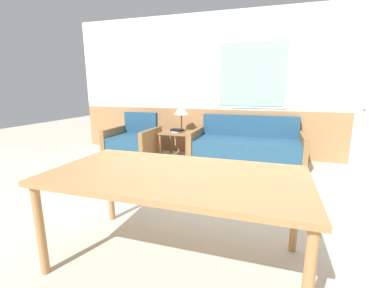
% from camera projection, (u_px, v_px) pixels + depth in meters
% --- Properties ---
extents(ground_plane, '(16.00, 16.00, 0.00)m').
position_uv_depth(ground_plane, '(218.00, 219.00, 2.65)').
color(ground_plane, beige).
extents(wall_back, '(7.20, 0.09, 2.70)m').
position_uv_depth(wall_back, '(249.00, 86.00, 4.80)').
color(wall_back, '#AD7A4C').
rests_on(wall_back, ground_plane).
extents(couch, '(1.92, 0.89, 0.82)m').
position_uv_depth(couch, '(246.00, 149.00, 4.54)').
color(couch, olive).
rests_on(couch, ground_plane).
extents(armchair, '(0.84, 0.80, 0.85)m').
position_uv_depth(armchair, '(133.00, 145.00, 4.85)').
color(armchair, olive).
rests_on(armchair, ground_plane).
extents(side_table, '(0.58, 0.58, 0.51)m').
position_uv_depth(side_table, '(178.00, 135.00, 4.92)').
color(side_table, olive).
rests_on(side_table, ground_plane).
extents(table_lamp, '(0.29, 0.29, 0.52)m').
position_uv_depth(table_lamp, '(181.00, 110.00, 4.90)').
color(table_lamp, '#262628').
rests_on(table_lamp, side_table).
extents(book_stack, '(0.23, 0.18, 0.07)m').
position_uv_depth(book_stack, '(177.00, 131.00, 4.79)').
color(book_stack, white).
rests_on(book_stack, side_table).
extents(dining_table, '(1.86, 0.95, 0.72)m').
position_uv_depth(dining_table, '(176.00, 181.00, 1.87)').
color(dining_table, '#B27F4C').
rests_on(dining_table, ground_plane).
extents(entry_door, '(0.80, 0.09, 2.08)m').
position_uv_depth(entry_door, '(384.00, 106.00, 4.18)').
color(entry_door, white).
rests_on(entry_door, ground_plane).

